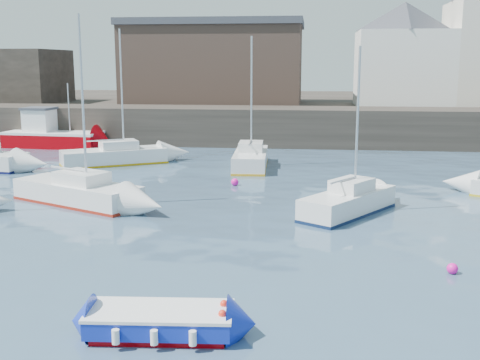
# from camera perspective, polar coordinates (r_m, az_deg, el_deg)

# --- Properties ---
(water) EXTENTS (220.00, 220.00, 0.00)m
(water) POSITION_cam_1_polar(r_m,az_deg,el_deg) (15.51, -5.34, -14.02)
(water) COLOR #2D4760
(water) RESTS_ON ground
(quay_wall) EXTENTS (90.00, 5.00, 3.00)m
(quay_wall) POSITION_cam_1_polar(r_m,az_deg,el_deg) (49.08, 3.15, 5.12)
(quay_wall) COLOR #28231E
(quay_wall) RESTS_ON ground
(land_strip) EXTENTS (90.00, 32.00, 2.80)m
(land_strip) POSITION_cam_1_polar(r_m,az_deg,el_deg) (66.99, 4.12, 6.60)
(land_strip) COLOR #28231E
(land_strip) RESTS_ON ground
(bldg_east_d) EXTENTS (11.14, 11.14, 8.95)m
(bldg_east_d) POSITION_cam_1_polar(r_m,az_deg,el_deg) (55.80, 15.23, 11.50)
(bldg_east_d) COLOR white
(bldg_east_d) RESTS_ON land_strip
(warehouse) EXTENTS (16.40, 10.40, 7.60)m
(warehouse) POSITION_cam_1_polar(r_m,az_deg,el_deg) (57.44, -2.38, 11.10)
(warehouse) COLOR #3D2D26
(warehouse) RESTS_ON land_strip
(blue_dinghy) EXTENTS (3.65, 2.00, 0.68)m
(blue_dinghy) POSITION_cam_1_polar(r_m,az_deg,el_deg) (15.17, -7.56, -13.10)
(blue_dinghy) COLOR #950006
(blue_dinghy) RESTS_ON ground
(fishing_boat) EXTENTS (7.78, 3.44, 5.02)m
(fishing_boat) POSITION_cam_1_polar(r_m,az_deg,el_deg) (49.95, -17.51, 4.11)
(fishing_boat) COLOR #950006
(fishing_boat) RESTS_ON ground
(sailboat_b) EXTENTS (7.02, 4.97, 8.70)m
(sailboat_b) POSITION_cam_1_polar(r_m,az_deg,el_deg) (29.44, -15.11, -1.08)
(sailboat_b) COLOR silver
(sailboat_b) RESTS_ON ground
(sailboat_c) EXTENTS (4.58, 5.56, 7.27)m
(sailboat_c) POSITION_cam_1_polar(r_m,az_deg,el_deg) (26.88, 10.25, -2.03)
(sailboat_c) COLOR silver
(sailboat_c) RESTS_ON ground
(sailboat_f) EXTENTS (2.31, 6.40, 8.21)m
(sailboat_f) POSITION_cam_1_polar(r_m,az_deg,el_deg) (38.33, 1.02, 2.07)
(sailboat_f) COLOR silver
(sailboat_f) RESTS_ON ground
(sailboat_h) EXTENTS (6.91, 5.31, 8.70)m
(sailboat_h) POSITION_cam_1_polar(r_m,az_deg,el_deg) (40.34, -11.80, 2.27)
(sailboat_h) COLOR silver
(sailboat_h) RESTS_ON ground
(buoy_mid) EXTENTS (0.36, 0.36, 0.36)m
(buoy_mid) POSITION_cam_1_polar(r_m,az_deg,el_deg) (20.40, 19.46, -8.36)
(buoy_mid) COLOR #F7139F
(buoy_mid) RESTS_ON ground
(buoy_far) EXTENTS (0.41, 0.41, 0.41)m
(buoy_far) POSITION_cam_1_polar(r_m,az_deg,el_deg) (32.71, -0.49, -0.52)
(buoy_far) COLOR #F7139F
(buoy_far) RESTS_ON ground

